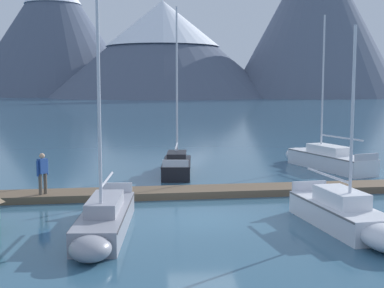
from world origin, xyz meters
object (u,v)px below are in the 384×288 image
(sailboat_mid_dock_starboard, at_px, (347,216))
(sailboat_far_berth, at_px, (325,158))
(sailboat_second_berth, at_px, (104,219))
(sailboat_mid_dock_port, at_px, (177,164))
(person_on_dock, at_px, (42,171))

(sailboat_mid_dock_starboard, xyz_separation_m, sailboat_far_berth, (3.40, 12.86, 0.06))
(sailboat_far_berth, bearing_deg, sailboat_second_berth, -131.50)
(sailboat_mid_dock_port, relative_size, sailboat_far_berth, 1.02)
(sailboat_second_berth, bearing_deg, sailboat_far_berth, 48.50)
(sailboat_far_berth, bearing_deg, sailboat_mid_dock_port, -172.40)
(sailboat_mid_dock_port, bearing_deg, person_on_dock, -130.74)
(person_on_dock, bearing_deg, sailboat_mid_dock_starboard, -25.27)
(sailboat_mid_dock_port, bearing_deg, sailboat_second_berth, -103.30)
(sailboat_far_berth, distance_m, person_on_dock, 16.21)
(sailboat_mid_dock_port, distance_m, person_on_dock, 8.77)
(sailboat_second_berth, height_order, person_on_dock, sailboat_second_berth)
(sailboat_second_berth, height_order, sailboat_mid_dock_starboard, sailboat_second_berth)
(sailboat_mid_dock_port, height_order, sailboat_mid_dock_starboard, sailboat_mid_dock_port)
(sailboat_second_berth, xyz_separation_m, sailboat_mid_dock_port, (2.74, 11.58, 0.01))
(sailboat_second_berth, bearing_deg, sailboat_mid_dock_port, 76.70)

